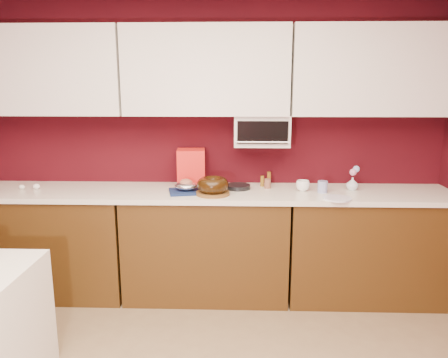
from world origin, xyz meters
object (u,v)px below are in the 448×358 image
at_px(bundt_cake, 213,185).
at_px(coffee_mug, 303,185).
at_px(flower_vase, 352,183).
at_px(foil_ham_nest, 186,186).
at_px(toaster_oven, 262,130).
at_px(pandoro_box, 191,168).
at_px(blue_jar, 323,187).

bearing_deg(bundt_cake, coffee_mug, 12.11).
bearing_deg(coffee_mug, flower_vase, 6.62).
height_order(coffee_mug, flower_vase, flower_vase).
relative_size(bundt_cake, flower_vase, 2.11).
xyz_separation_m(bundt_cake, foil_ham_nest, (-0.22, 0.06, -0.03)).
bearing_deg(foil_ham_nest, toaster_oven, 21.49).
distance_m(foil_ham_nest, flower_vase, 1.35).
bearing_deg(flower_vase, foil_ham_nest, -174.00).
xyz_separation_m(pandoro_box, blue_jar, (1.07, -0.20, -0.11)).
bearing_deg(pandoro_box, foil_ham_nest, -98.32).
xyz_separation_m(coffee_mug, flower_vase, (0.41, 0.05, 0.01)).
xyz_separation_m(bundt_cake, blue_jar, (0.87, 0.11, -0.03)).
height_order(toaster_oven, coffee_mug, toaster_oven).
bearing_deg(pandoro_box, toaster_oven, -5.40).
distance_m(toaster_oven, pandoro_box, 0.67).
bearing_deg(blue_jar, toaster_oven, 158.38).
relative_size(toaster_oven, foil_ham_nest, 2.48).
bearing_deg(pandoro_box, blue_jar, -15.23).
bearing_deg(bundt_cake, pandoro_box, 123.40).
xyz_separation_m(blue_jar, flower_vase, (0.26, 0.10, 0.01)).
bearing_deg(coffee_mug, bundt_cake, -167.89).
relative_size(blue_jar, flower_vase, 0.79).
bearing_deg(foil_ham_nest, flower_vase, 6.00).
bearing_deg(flower_vase, pandoro_box, 175.59).
distance_m(bundt_cake, foil_ham_nest, 0.23).
height_order(coffee_mug, blue_jar, coffee_mug).
relative_size(toaster_oven, bundt_cake, 1.81).
bearing_deg(blue_jar, foil_ham_nest, -177.58).
distance_m(pandoro_box, blue_jar, 1.10).
bearing_deg(bundt_cake, flower_vase, 10.14).
height_order(bundt_cake, coffee_mug, bundt_cake).
bearing_deg(blue_jar, coffee_mug, 162.22).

